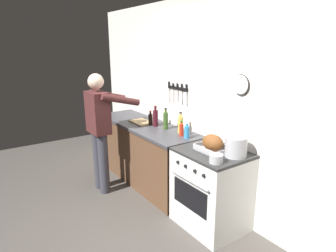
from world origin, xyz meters
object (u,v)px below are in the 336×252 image
at_px(bottle_soy_sauce, 150,119).
at_px(roasting_pan, 213,144).
at_px(cutting_board, 141,122).
at_px(stove, 211,189).
at_px(bottle_cooking_oil, 181,124).
at_px(person_cook, 100,126).
at_px(stock_pot, 236,147).
at_px(bottle_olive_oil, 166,120).
at_px(bottle_wine_red, 155,118).
at_px(bottle_hot_sauce, 181,130).
at_px(bottle_dish_soap, 187,132).
at_px(saucepan, 216,159).

bearing_deg(bottle_soy_sauce, roasting_pan, -1.77).
height_order(roasting_pan, cutting_board, roasting_pan).
relative_size(stove, bottle_cooking_oil, 3.23).
relative_size(stove, cutting_board, 2.50).
xyz_separation_m(person_cook, cutting_board, (0.01, 0.64, -0.04)).
distance_m(stove, stock_pot, 0.61).
xyz_separation_m(cutting_board, bottle_olive_oil, (0.48, 0.10, 0.11)).
height_order(stove, bottle_wine_red, bottle_wine_red).
bearing_deg(bottle_wine_red, bottle_olive_oil, 9.83).
bearing_deg(bottle_cooking_oil, roasting_pan, -11.11).
relative_size(bottle_olive_oil, bottle_wine_red, 0.99).
bearing_deg(roasting_pan, bottle_hot_sauce, 173.51).
distance_m(stove, bottle_hot_sauce, 0.84).
relative_size(roasting_pan, bottle_wine_red, 1.19).
xyz_separation_m(stock_pot, bottle_cooking_oil, (-1.00, 0.05, 0.01)).
distance_m(stock_pot, bottle_soy_sauce, 1.57).
distance_m(bottle_dish_soap, bottle_soy_sauce, 0.80).
distance_m(saucepan, cutting_board, 1.76).
relative_size(saucepan, bottle_dish_soap, 0.68).
height_order(saucepan, cutting_board, saucepan).
relative_size(stock_pot, bottle_olive_oil, 0.78).
height_order(person_cook, bottle_wine_red, person_cook).
bearing_deg(person_cook, bottle_wine_red, -13.29).
relative_size(roasting_pan, stock_pot, 1.54).
relative_size(cutting_board, bottle_hot_sauce, 1.82).
distance_m(bottle_soy_sauce, bottle_cooking_oil, 0.58).
height_order(person_cook, stock_pot, person_cook).
bearing_deg(roasting_pan, bottle_dish_soap, 172.47).
bearing_deg(bottle_wine_red, bottle_dish_soap, 0.80).
relative_size(saucepan, bottle_hot_sauce, 0.70).
bearing_deg(stock_pot, bottle_olive_oil, -179.85).
distance_m(bottle_cooking_oil, bottle_wine_red, 0.47).
bearing_deg(saucepan, stove, 141.52).
distance_m(person_cook, bottle_soy_sauce, 0.72).
distance_m(saucepan, bottle_olive_oil, 1.30).
bearing_deg(saucepan, bottle_dish_soap, 161.49).
distance_m(cutting_board, bottle_wine_red, 0.31).
xyz_separation_m(person_cook, roasting_pan, (1.52, 0.65, 0.04)).
height_order(roasting_pan, bottle_dish_soap, bottle_dish_soap).
xyz_separation_m(stock_pot, bottle_hot_sauce, (-0.88, -0.03, -0.02)).
distance_m(person_cook, saucepan, 1.83).
xyz_separation_m(saucepan, bottle_dish_soap, (-0.78, 0.26, 0.04)).
xyz_separation_m(saucepan, bottle_hot_sauce, (-0.89, 0.26, 0.04)).
bearing_deg(bottle_dish_soap, bottle_olive_oil, 177.06).
bearing_deg(bottle_soy_sauce, bottle_cooking_oil, 10.77).
xyz_separation_m(stock_pot, bottle_olive_oil, (-1.26, -0.00, 0.02)).
relative_size(person_cook, bottle_hot_sauce, 8.38).
height_order(bottle_dish_soap, bottle_soy_sauce, bottle_soy_sauce).
bearing_deg(person_cook, saucepan, -66.16).
bearing_deg(bottle_cooking_oil, bottle_olive_oil, -168.37).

